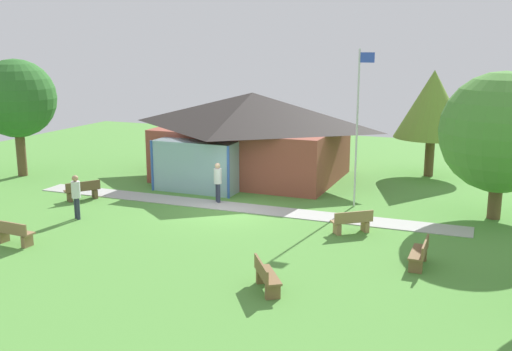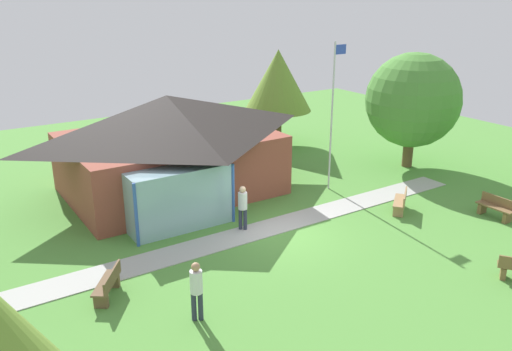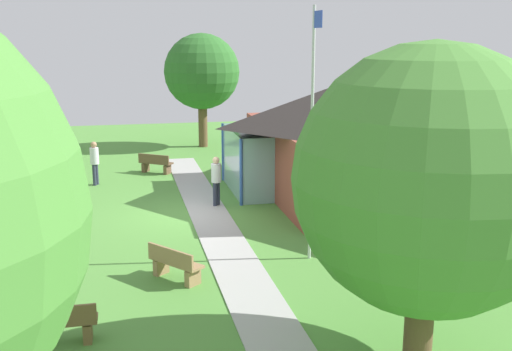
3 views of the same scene
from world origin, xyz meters
TOP-DOWN VIEW (x-y plane):
  - ground_plane at (0.00, 0.00)m, footprint 44.00×44.00m
  - pavilion at (-1.52, 6.04)m, footprint 9.60×8.05m
  - footpath at (0.00, 0.59)m, footprint 18.89×1.48m
  - flagpole at (4.65, 2.63)m, footprint 0.64×0.08m
  - bench_lawn_far_right at (8.02, -3.41)m, footprint 0.44×1.50m
  - bench_mid_right at (5.35, -0.97)m, footprint 1.45×1.28m
  - bench_mid_left at (-6.61, -0.79)m, footprint 1.23×1.48m
  - visitor_strolling_lawn at (-4.96, -3.23)m, footprint 0.34×0.34m
  - visitor_on_path at (-0.92, 0.99)m, footprint 0.34×0.34m
  - tree_east_hedge at (10.06, 2.96)m, footprint 4.61×4.61m
  - tree_behind_pavilion_right at (6.85, 9.84)m, footprint 3.78×3.78m

SIDE VIEW (x-z plane):
  - ground_plane at x=0.00m, z-range 0.00..0.00m
  - footpath at x=0.00m, z-range 0.00..0.03m
  - bench_lawn_far_right at x=8.02m, z-range -0.02..0.82m
  - bench_mid_right at x=5.35m, z-range -0.02..0.82m
  - bench_mid_left at x=-6.61m, z-range -0.02..0.82m
  - visitor_strolling_lawn at x=-4.96m, z-range 0.15..1.89m
  - visitor_on_path at x=-0.92m, z-range 0.15..1.89m
  - pavilion at x=-1.52m, z-range 0.09..4.39m
  - tree_east_hedge at x=10.06m, z-range 0.53..6.23m
  - flagpole at x=4.65m, z-range 0.30..6.78m
  - tree_behind_pavilion_right at x=6.85m, z-range 0.98..6.37m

